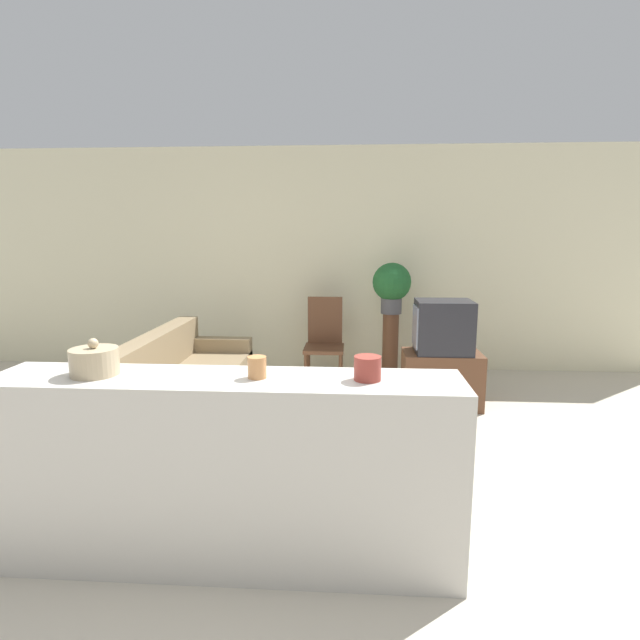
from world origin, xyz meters
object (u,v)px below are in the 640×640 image
at_px(television, 443,327).
at_px(wooden_chair, 324,338).
at_px(couch, 183,388).
at_px(potted_plant, 392,284).
at_px(decorative_bowl, 94,361).

xyz_separation_m(television, wooden_chair, (-1.18, 0.75, -0.29)).
bearing_deg(couch, television, 10.93).
bearing_deg(potted_plant, television, -64.11).
distance_m(television, wooden_chair, 1.43).
bearing_deg(decorative_bowl, television, 48.71).
xyz_separation_m(television, potted_plant, (-0.43, 0.88, 0.31)).
xyz_separation_m(couch, potted_plant, (1.99, 1.35, 0.83)).
bearing_deg(wooden_chair, couch, -135.36).
bearing_deg(television, wooden_chair, 147.54).
relative_size(couch, television, 3.72).
bearing_deg(wooden_chair, potted_plant, 9.87).
height_order(couch, television, television).
bearing_deg(couch, potted_plant, 34.18).
relative_size(television, decorative_bowl, 2.31).
bearing_deg(couch, decorative_bowl, -82.24).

